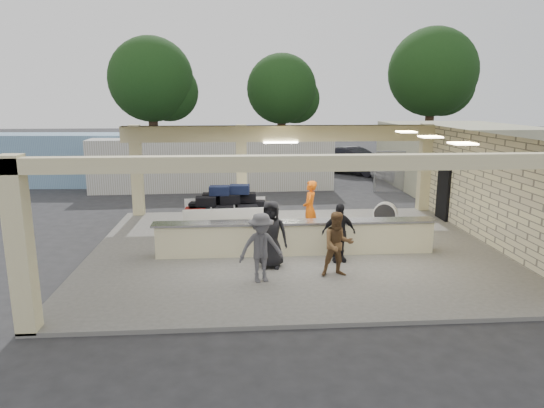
{
  "coord_description": "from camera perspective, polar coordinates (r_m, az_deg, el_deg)",
  "views": [
    {
      "loc": [
        -1.66,
        -13.91,
        4.58
      ],
      "look_at": [
        -0.59,
        1.0,
        1.26
      ],
      "focal_mm": 32.0,
      "sensor_mm": 36.0,
      "label": 1
    }
  ],
  "objects": [
    {
      "name": "passenger_d",
      "position": [
        12.87,
        -0.14,
        -3.57
      ],
      "size": [
        0.93,
        0.49,
        1.82
      ],
      "primitive_type": "imported",
      "rotation": [
        0.0,
        0.0,
        -0.15
      ],
      "color": "black",
      "rests_on": "pavilion"
    },
    {
      "name": "car_white_a",
      "position": [
        28.16,
        16.52,
        4.04
      ],
      "size": [
        5.24,
        3.64,
        1.36
      ],
      "primitive_type": "imported",
      "rotation": [
        0.0,
        0.0,
        1.89
      ],
      "color": "silver",
      "rests_on": "ground"
    },
    {
      "name": "container_white",
      "position": [
        24.68,
        -6.92,
        4.77
      ],
      "size": [
        11.98,
        2.78,
        2.58
      ],
      "primitive_type": "cube",
      "rotation": [
        0.0,
        0.0,
        0.03
      ],
      "color": "silver",
      "rests_on": "ground"
    },
    {
      "name": "ground",
      "position": [
        14.74,
        2.57,
        -5.6
      ],
      "size": [
        120.0,
        120.0,
        0.0
      ],
      "primitive_type": "plane",
      "color": "#262628",
      "rests_on": "ground"
    },
    {
      "name": "fence",
      "position": [
        26.41,
        24.62,
        3.71
      ],
      "size": [
        12.06,
        0.06,
        2.03
      ],
      "color": "gray",
      "rests_on": "ground"
    },
    {
      "name": "tree_left",
      "position": [
        38.55,
        -13.5,
        13.68
      ],
      "size": [
        6.6,
        6.3,
        9.0
      ],
      "color": "#382619",
      "rests_on": "ground"
    },
    {
      "name": "car_white_b",
      "position": [
        31.06,
        20.86,
        4.58
      ],
      "size": [
        4.85,
        2.52,
        1.46
      ],
      "primitive_type": "imported",
      "rotation": [
        0.0,
        0.0,
        1.39
      ],
      "color": "silver",
      "rests_on": "ground"
    },
    {
      "name": "passenger_b",
      "position": [
        13.47,
        7.85,
        -3.36
      ],
      "size": [
        1.0,
        0.47,
        1.64
      ],
      "primitive_type": "imported",
      "rotation": [
        0.0,
        0.0,
        0.13
      ],
      "color": "black",
      "rests_on": "pavilion"
    },
    {
      "name": "container_blue",
      "position": [
        27.56,
        -22.01,
        4.86
      ],
      "size": [
        10.46,
        3.09,
        2.69
      ],
      "primitive_type": "cube",
      "rotation": [
        0.0,
        0.0,
        -0.06
      ],
      "color": "#7BA6C5",
      "rests_on": "ground"
    },
    {
      "name": "luggage_cart",
      "position": [
        16.07,
        -5.49,
        -0.45
      ],
      "size": [
        2.9,
        1.92,
        1.63
      ],
      "rotation": [
        0.0,
        0.0,
        0.07
      ],
      "color": "white",
      "rests_on": "pavilion"
    },
    {
      "name": "pavilion",
      "position": [
        15.04,
        3.13,
        0.1
      ],
      "size": [
        12.01,
        10.0,
        3.55
      ],
      "color": "#5E5C57",
      "rests_on": "ground"
    },
    {
      "name": "tree_right",
      "position": [
        42.24,
        18.68,
        14.1
      ],
      "size": [
        7.2,
        7.0,
        10.0
      ],
      "color": "#382619",
      "rests_on": "ground"
    },
    {
      "name": "baggage_counter",
      "position": [
        14.09,
        2.83,
        -3.96
      ],
      "size": [
        8.2,
        0.58,
        0.98
      ],
      "color": "beige",
      "rests_on": "pavilion"
    },
    {
      "name": "tree_mid",
      "position": [
        40.27,
        1.58,
        13.05
      ],
      "size": [
        6.0,
        5.6,
        8.0
      ],
      "color": "#382619",
      "rests_on": "ground"
    },
    {
      "name": "drum_fan",
      "position": [
        17.3,
        13.17,
        -1.17
      ],
      "size": [
        0.85,
        0.6,
        0.91
      ],
      "rotation": [
        0.0,
        0.0,
        -0.46
      ],
      "color": "white",
      "rests_on": "pavilion"
    },
    {
      "name": "car_dark",
      "position": [
        29.8,
        9.57,
        5.05
      ],
      "size": [
        4.61,
        4.56,
        1.6
      ],
      "primitive_type": "imported",
      "rotation": [
        0.0,
        0.0,
        0.8
      ],
      "color": "black",
      "rests_on": "ground"
    },
    {
      "name": "baggage_handler",
      "position": [
        15.76,
        4.47,
        -0.56
      ],
      "size": [
        0.53,
        0.75,
        1.84
      ],
      "primitive_type": "imported",
      "rotation": [
        0.0,
        0.0,
        4.45
      ],
      "color": "#EB5D0C",
      "rests_on": "pavilion"
    },
    {
      "name": "passenger_c",
      "position": [
        11.89,
        -1.28,
        -5.16
      ],
      "size": [
        1.18,
        0.64,
        1.74
      ],
      "primitive_type": "imported",
      "rotation": [
        0.0,
        0.0,
        0.23
      ],
      "color": "#505055",
      "rests_on": "pavilion"
    },
    {
      "name": "passenger_a",
      "position": [
        12.38,
        7.74,
        -4.72
      ],
      "size": [
        0.83,
        0.39,
        1.67
      ],
      "primitive_type": "imported",
      "rotation": [
        0.0,
        0.0,
        0.05
      ],
      "color": "brown",
      "rests_on": "pavilion"
    },
    {
      "name": "adjacent_building",
      "position": [
        26.55,
        20.85,
        5.26
      ],
      "size": [
        6.0,
        8.0,
        3.2
      ],
      "primitive_type": "cube",
      "color": "#BCBB96",
      "rests_on": "ground"
    }
  ]
}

